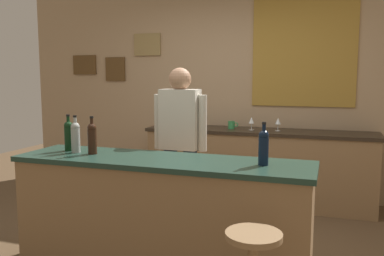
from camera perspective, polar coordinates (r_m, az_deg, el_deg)
The scene contains 13 objects.
ground_plane at distance 3.78m, azimuth -1.71°, elevation -16.89°, with size 10.00×10.00×0.00m, color brown.
back_wall at distance 5.39m, azimuth 5.93°, elevation 5.87°, with size 6.00×0.09×2.80m.
bar_counter at distance 3.26m, azimuth -4.24°, elevation -12.17°, with size 2.29×0.60×0.92m.
side_counter at distance 5.06m, azimuth 9.10°, elevation -5.30°, with size 2.73×0.56×0.90m.
bartender at distance 3.88m, azimuth -1.65°, elevation -1.77°, with size 0.52×0.21×1.62m.
wine_bottle_a at distance 3.58m, azimuth -16.73°, elevation -0.89°, with size 0.07×0.07×0.31m.
wine_bottle_b at distance 3.48m, azimuth -15.85°, elevation -1.08°, with size 0.07×0.07×0.31m.
wine_bottle_c at distance 3.38m, azimuth -13.68°, elevation -1.25°, with size 0.07×0.07×0.31m.
wine_bottle_d at distance 2.92m, azimuth 9.89°, elevation -2.48°, with size 0.07×0.07×0.31m.
wine_glass_a at distance 5.25m, azimuth -4.16°, elevation 1.40°, with size 0.07×0.07×0.16m.
wine_glass_b at distance 4.95m, azimuth 8.25°, elevation 0.99°, with size 0.07×0.07×0.16m.
wine_glass_c at distance 4.93m, azimuth 11.84°, elevation 0.88°, with size 0.07×0.07×0.16m.
coffee_mug at distance 5.04m, azimuth 5.52°, elevation 0.43°, with size 0.13×0.08×0.09m.
Camera 1 is at (1.20, -3.23, 1.54)m, focal length 38.47 mm.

